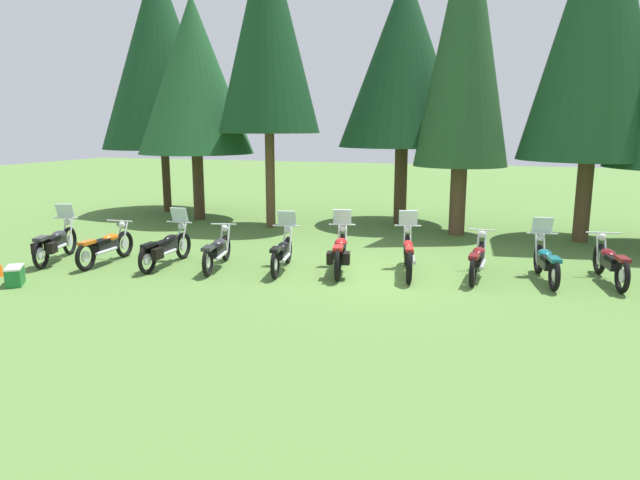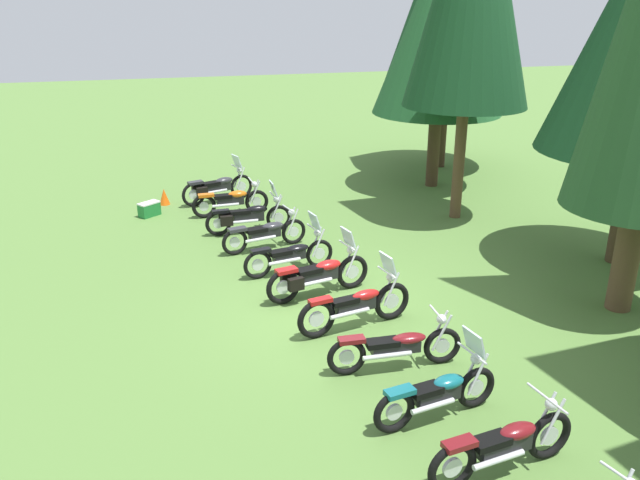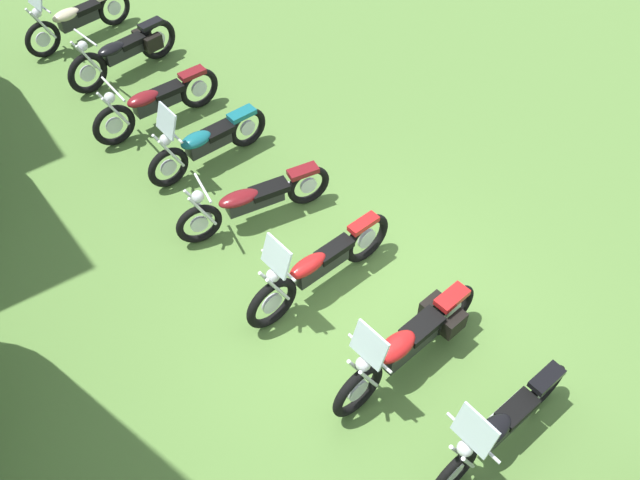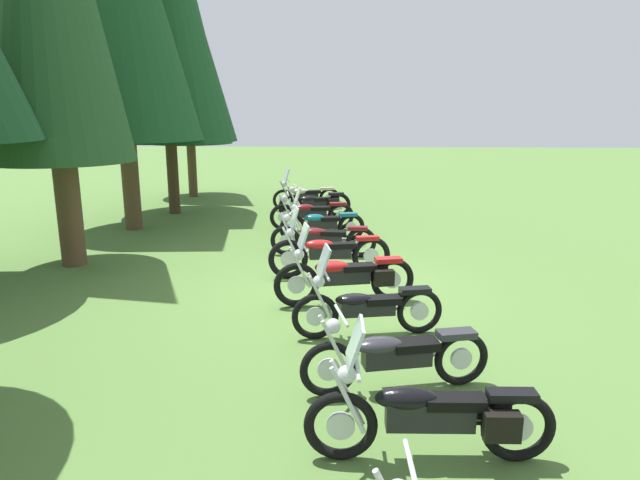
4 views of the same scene
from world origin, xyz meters
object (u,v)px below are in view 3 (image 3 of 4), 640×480
at_px(motorcycle_8, 207,142).
at_px(motorcycle_7, 254,200).
at_px(motorcycle_9, 156,102).
at_px(motorcycle_11, 76,18).
at_px(motorcycle_6, 319,266).
at_px(motorcycle_4, 501,425).
at_px(motorcycle_10, 125,51).
at_px(motorcycle_5, 409,342).

bearing_deg(motorcycle_8, motorcycle_7, 83.81).
xyz_separation_m(motorcycle_9, motorcycle_11, (3.11, 0.41, 0.01)).
relative_size(motorcycle_6, motorcycle_7, 1.00).
distance_m(motorcycle_4, motorcycle_6, 2.94).
distance_m(motorcycle_6, motorcycle_9, 4.34).
relative_size(motorcycle_9, motorcycle_10, 1.05).
bearing_deg(motorcycle_4, motorcycle_5, -89.04).
height_order(motorcycle_6, motorcycle_7, motorcycle_6).
bearing_deg(motorcycle_5, motorcycle_10, -95.73).
bearing_deg(motorcycle_6, motorcycle_7, -94.55).
xyz_separation_m(motorcycle_4, motorcycle_9, (7.17, 1.26, 0.00)).
bearing_deg(motorcycle_7, motorcycle_6, 99.63).
bearing_deg(motorcycle_11, motorcycle_4, 83.55).
xyz_separation_m(motorcycle_4, motorcycle_8, (5.85, 0.93, 0.00)).
height_order(motorcycle_6, motorcycle_9, motorcycle_6).
bearing_deg(motorcycle_10, motorcycle_11, -88.83).
height_order(motorcycle_4, motorcycle_7, motorcycle_4).
relative_size(motorcycle_4, motorcycle_6, 0.91).
bearing_deg(motorcycle_5, motorcycle_4, 88.94).
height_order(motorcycle_4, motorcycle_8, motorcycle_8).
xyz_separation_m(motorcycle_7, motorcycle_8, (1.44, 0.10, 0.03)).
xyz_separation_m(motorcycle_5, motorcycle_8, (4.51, 0.65, -0.04)).
bearing_deg(motorcycle_4, motorcycle_10, -92.99).
bearing_deg(motorcycle_11, motorcycle_5, 83.14).
bearing_deg(motorcycle_6, motorcycle_8, -96.12).
xyz_separation_m(motorcycle_9, motorcycle_10, (1.65, -0.03, -0.00)).
height_order(motorcycle_10, motorcycle_11, motorcycle_11).
xyz_separation_m(motorcycle_5, motorcycle_9, (5.82, 0.98, -0.04)).
bearing_deg(motorcycle_7, motorcycle_11, -79.48).
distance_m(motorcycle_10, motorcycle_11, 1.52).
bearing_deg(motorcycle_4, motorcycle_7, -90.23).
height_order(motorcycle_6, motorcycle_8, motorcycle_6).
xyz_separation_m(motorcycle_4, motorcycle_6, (2.87, 0.64, 0.03)).
bearing_deg(motorcycle_11, motorcycle_6, 82.24).
distance_m(motorcycle_6, motorcycle_11, 7.47).
distance_m(motorcycle_5, motorcycle_7, 3.12).
bearing_deg(motorcycle_9, motorcycle_6, 89.56).
relative_size(motorcycle_4, motorcycle_5, 0.92).
relative_size(motorcycle_8, motorcycle_9, 0.93).
relative_size(motorcycle_5, motorcycle_7, 0.99).
height_order(motorcycle_4, motorcycle_6, motorcycle_6).
distance_m(motorcycle_4, motorcycle_10, 8.90).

